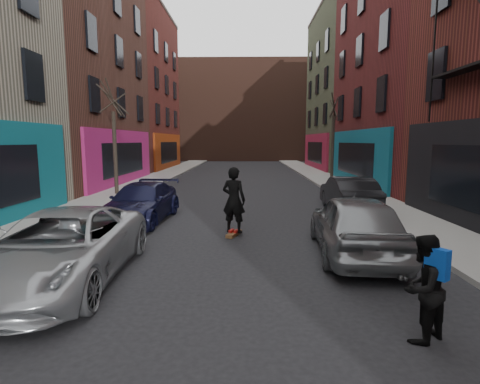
{
  "coord_description": "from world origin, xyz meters",
  "views": [
    {
      "loc": [
        0.52,
        -1.02,
        2.84
      ],
      "look_at": [
        0.35,
        7.98,
        1.6
      ],
      "focal_mm": 28.0,
      "sensor_mm": 36.0,
      "label": 1
    }
  ],
  "objects_px": {
    "tree_left_far": "(114,130)",
    "parked_right_end": "(348,194)",
    "parked_right_far": "(355,224)",
    "tree_right_far": "(333,130)",
    "parked_left_far": "(61,247)",
    "skateboarder": "(234,200)",
    "parked_left_end": "(141,203)",
    "pedestrian": "(423,288)",
    "skateboard": "(234,234)"
  },
  "relations": [
    {
      "from": "parked_left_end",
      "to": "skateboarder",
      "type": "height_order",
      "value": "skateboarder"
    },
    {
      "from": "tree_left_far",
      "to": "parked_left_far",
      "type": "distance_m",
      "value": 12.48
    },
    {
      "from": "parked_left_far",
      "to": "parked_right_end",
      "type": "bearing_deg",
      "value": 42.48
    },
    {
      "from": "parked_right_end",
      "to": "skateboard",
      "type": "relative_size",
      "value": 5.44
    },
    {
      "from": "skateboarder",
      "to": "parked_left_far",
      "type": "bearing_deg",
      "value": 68.35
    },
    {
      "from": "tree_left_far",
      "to": "parked_right_end",
      "type": "bearing_deg",
      "value": -20.89
    },
    {
      "from": "tree_right_far",
      "to": "pedestrian",
      "type": "xyz_separation_m",
      "value": [
        -3.2,
        -19.95,
        -2.74
      ]
    },
    {
      "from": "tree_right_far",
      "to": "skateboarder",
      "type": "relative_size",
      "value": 3.44
    },
    {
      "from": "skateboard",
      "to": "parked_right_end",
      "type": "bearing_deg",
      "value": 60.83
    },
    {
      "from": "skateboard",
      "to": "parked_left_far",
      "type": "bearing_deg",
      "value": -111.65
    },
    {
      "from": "pedestrian",
      "to": "skateboard",
      "type": "bearing_deg",
      "value": -98.86
    },
    {
      "from": "parked_right_end",
      "to": "pedestrian",
      "type": "xyz_separation_m",
      "value": [
        -1.6,
        -9.83,
        0.07
      ]
    },
    {
      "from": "parked_left_far",
      "to": "parked_right_end",
      "type": "distance_m",
      "value": 10.96
    },
    {
      "from": "parked_left_end",
      "to": "parked_right_end",
      "type": "xyz_separation_m",
      "value": [
        7.8,
        1.97,
        0.05
      ]
    },
    {
      "from": "parked_left_end",
      "to": "pedestrian",
      "type": "distance_m",
      "value": 10.01
    },
    {
      "from": "parked_left_far",
      "to": "parked_right_far",
      "type": "bearing_deg",
      "value": 14.53
    },
    {
      "from": "parked_right_far",
      "to": "parked_right_end",
      "type": "bearing_deg",
      "value": -99.27
    },
    {
      "from": "tree_left_far",
      "to": "parked_left_end",
      "type": "distance_m",
      "value": 7.31
    },
    {
      "from": "tree_left_far",
      "to": "skateboard",
      "type": "height_order",
      "value": "tree_left_far"
    },
    {
      "from": "parked_left_far",
      "to": "parked_left_end",
      "type": "height_order",
      "value": "parked_left_far"
    },
    {
      "from": "parked_right_far",
      "to": "tree_right_far",
      "type": "bearing_deg",
      "value": -96.34
    },
    {
      "from": "tree_left_far",
      "to": "tree_right_far",
      "type": "height_order",
      "value": "tree_right_far"
    },
    {
      "from": "tree_right_far",
      "to": "parked_right_far",
      "type": "xyz_separation_m",
      "value": [
        -3.0,
        -15.9,
        -2.75
      ]
    },
    {
      "from": "parked_right_far",
      "to": "skateboarder",
      "type": "bearing_deg",
      "value": -27.11
    },
    {
      "from": "parked_left_end",
      "to": "skateboarder",
      "type": "bearing_deg",
      "value": -26.26
    },
    {
      "from": "parked_right_end",
      "to": "skateboard",
      "type": "distance_m",
      "value": 5.97
    },
    {
      "from": "tree_right_far",
      "to": "pedestrian",
      "type": "bearing_deg",
      "value": -99.11
    },
    {
      "from": "tree_left_far",
      "to": "skateboarder",
      "type": "height_order",
      "value": "tree_left_far"
    },
    {
      "from": "tree_left_far",
      "to": "parked_left_end",
      "type": "xyz_separation_m",
      "value": [
        3.0,
        -6.1,
        -2.71
      ]
    },
    {
      "from": "pedestrian",
      "to": "parked_left_end",
      "type": "bearing_deg",
      "value": -86.39
    },
    {
      "from": "tree_left_far",
      "to": "skateboarder",
      "type": "relative_size",
      "value": 3.29
    },
    {
      "from": "tree_right_far",
      "to": "parked_right_end",
      "type": "xyz_separation_m",
      "value": [
        -1.6,
        -10.12,
        -2.81
      ]
    },
    {
      "from": "parked_left_end",
      "to": "pedestrian",
      "type": "bearing_deg",
      "value": -47.9
    },
    {
      "from": "parked_right_far",
      "to": "pedestrian",
      "type": "height_order",
      "value": "parked_right_far"
    },
    {
      "from": "parked_right_far",
      "to": "parked_left_end",
      "type": "bearing_deg",
      "value": -26.39
    },
    {
      "from": "parked_right_far",
      "to": "pedestrian",
      "type": "relative_size",
      "value": 2.97
    },
    {
      "from": "tree_right_far",
      "to": "skateboard",
      "type": "distance_m",
      "value": 15.67
    },
    {
      "from": "parked_left_end",
      "to": "parked_right_far",
      "type": "height_order",
      "value": "parked_right_far"
    },
    {
      "from": "parked_left_far",
      "to": "tree_left_far",
      "type": "bearing_deg",
      "value": 102.12
    },
    {
      "from": "parked_left_far",
      "to": "skateboard",
      "type": "relative_size",
      "value": 6.47
    },
    {
      "from": "tree_left_far",
      "to": "parked_right_far",
      "type": "distance_m",
      "value": 13.9
    },
    {
      "from": "tree_right_far",
      "to": "skateboard",
      "type": "xyz_separation_m",
      "value": [
        -6.07,
        -14.03,
        -3.48
      ]
    },
    {
      "from": "parked_left_far",
      "to": "skateboard",
      "type": "xyz_separation_m",
      "value": [
        3.33,
        3.79,
        -0.67
      ]
    },
    {
      "from": "tree_left_far",
      "to": "parked_left_far",
      "type": "bearing_deg",
      "value": -75.75
    },
    {
      "from": "parked_left_far",
      "to": "tree_right_far",
      "type": "bearing_deg",
      "value": 60.06
    },
    {
      "from": "parked_left_far",
      "to": "skateboarder",
      "type": "distance_m",
      "value": 5.06
    },
    {
      "from": "tree_right_far",
      "to": "tree_left_far",
      "type": "bearing_deg",
      "value": -154.18
    },
    {
      "from": "tree_left_far",
      "to": "parked_right_end",
      "type": "height_order",
      "value": "tree_left_far"
    },
    {
      "from": "parked_left_end",
      "to": "skateboard",
      "type": "relative_size",
      "value": 5.79
    },
    {
      "from": "parked_left_far",
      "to": "parked_left_end",
      "type": "xyz_separation_m",
      "value": [
        0.0,
        5.72,
        -0.05
      ]
    }
  ]
}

